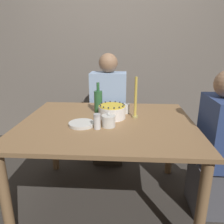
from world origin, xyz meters
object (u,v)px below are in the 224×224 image
Objects in this scene: sugar_shaker at (97,121)px; person_woman_floral at (217,154)px; cake at (112,112)px; sugar_bowl at (109,121)px; candle at (136,101)px; person_man_blue_shirt at (109,116)px; bottle at (98,101)px.

person_woman_floral is at bearing 7.85° from sugar_shaker.
cake is 0.20m from sugar_bowl.
person_woman_floral is (0.95, 0.13, -0.31)m from sugar_shaker.
candle is 0.79m from person_woman_floral.
person_woman_floral is (0.94, -0.79, -0.04)m from person_man_blue_shirt.
person_man_blue_shirt is at bearing 113.14° from candle.
bottle is 0.61m from person_man_blue_shirt.
bottle is at bearing 108.96° from sugar_bowl.
person_man_blue_shirt is (0.05, 0.52, -0.32)m from bottle.
sugar_bowl is at bearing 31.97° from sugar_shaker.
candle is at bearing 113.14° from person_man_blue_shirt.
cake is 0.27m from sugar_shaker.
sugar_shaker is at bearing 97.85° from person_woman_floral.
bottle is at bearing 74.78° from person_woman_floral.
person_woman_floral is (0.87, 0.08, -0.30)m from sugar_bowl.
cake is at bearing 97.05° from person_man_blue_shirt.
cake is 0.92m from person_woman_floral.
person_man_blue_shirt is at bearing 84.33° from bottle.
sugar_bowl is 0.09× the size of person_man_blue_shirt.
person_man_blue_shirt reaches higher than person_woman_floral.
person_man_blue_shirt is (-0.07, 0.87, -0.26)m from sugar_bowl.
person_woman_floral is at bearing -11.81° from candle.
bottle is at bearing 132.16° from cake.
candle is at bearing 4.78° from cake.
sugar_bowl is at bearing 94.56° from person_man_blue_shirt.
candle is (0.29, 0.27, 0.09)m from sugar_shaker.
person_woman_floral is at bearing 140.08° from person_man_blue_shirt.
sugar_shaker is 0.10× the size of person_woman_floral.
sugar_shaker is 0.41m from candle.
candle reaches higher than bottle.
sugar_bowl is 0.91m from person_man_blue_shirt.
person_man_blue_shirt reaches higher than cake.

